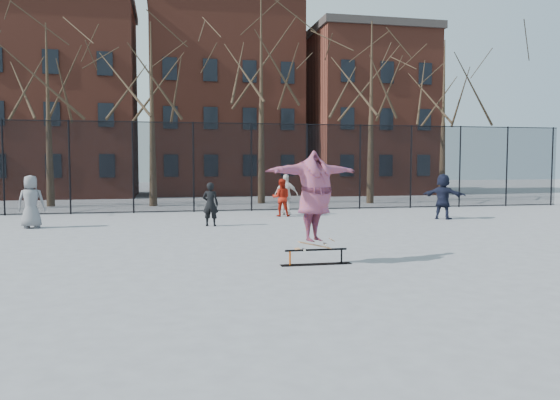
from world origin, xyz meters
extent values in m
plane|color=slate|center=(0.00, 0.00, 0.00)|extent=(100.00, 100.00, 0.00)
cube|color=black|center=(0.53, -0.18, 0.01)|extent=(1.57, 0.24, 0.01)
cylinder|color=#D64D0C|center=(-0.05, -0.18, 0.16)|extent=(0.04, 0.04, 0.32)
cylinder|color=black|center=(1.11, -0.18, 0.16)|extent=(0.04, 0.04, 0.32)
cylinder|color=black|center=(0.53, -0.18, 0.32)|extent=(1.38, 0.04, 0.04)
imported|color=#653482|center=(0.50, -0.18, 1.42)|extent=(2.48, 1.54, 1.96)
imported|color=slate|center=(-7.07, 8.12, 0.90)|extent=(0.90, 0.60, 1.79)
imported|color=black|center=(-1.12, 7.46, 0.76)|extent=(0.64, 0.52, 1.53)
imported|color=#A71C0E|center=(2.00, 10.27, 0.77)|extent=(0.87, 0.74, 1.54)
imported|color=silver|center=(2.32, 10.75, 0.86)|extent=(1.09, 0.81, 1.72)
imported|color=black|center=(7.95, 7.92, 0.89)|extent=(1.56, 1.51, 1.78)
cylinder|color=black|center=(-9.20, 13.00, 2.00)|extent=(0.07, 0.07, 4.00)
cylinder|color=black|center=(-6.60, 13.00, 2.00)|extent=(0.07, 0.07, 4.00)
cylinder|color=black|center=(-4.00, 13.00, 2.00)|extent=(0.07, 0.07, 4.00)
cylinder|color=black|center=(-1.40, 13.00, 2.00)|extent=(0.07, 0.07, 4.00)
cylinder|color=black|center=(1.20, 13.00, 2.00)|extent=(0.07, 0.07, 4.00)
cylinder|color=black|center=(3.80, 13.00, 2.00)|extent=(0.07, 0.07, 4.00)
cylinder|color=black|center=(6.40, 13.00, 2.00)|extent=(0.07, 0.07, 4.00)
cylinder|color=black|center=(9.00, 13.00, 2.00)|extent=(0.07, 0.07, 4.00)
cylinder|color=black|center=(11.60, 13.00, 2.00)|extent=(0.07, 0.07, 4.00)
cylinder|color=black|center=(14.20, 13.00, 2.00)|extent=(0.07, 0.07, 4.00)
cylinder|color=black|center=(16.80, 13.00, 2.00)|extent=(0.07, 0.07, 4.00)
cube|color=black|center=(0.00, 13.00, 2.00)|extent=(34.00, 0.01, 4.00)
cylinder|color=black|center=(0.00, 13.00, 3.96)|extent=(34.00, 0.04, 0.04)
cone|color=black|center=(-8.50, 17.80, 2.31)|extent=(0.40, 0.40, 4.62)
cone|color=black|center=(-3.00, 16.50, 2.31)|extent=(0.40, 0.40, 4.62)
cone|color=black|center=(2.50, 17.80, 2.31)|extent=(0.40, 0.40, 4.62)
cone|color=black|center=(8.00, 16.50, 2.31)|extent=(0.40, 0.40, 4.62)
cone|color=black|center=(13.50, 17.80, 2.31)|extent=(0.40, 0.40, 4.62)
cube|color=maroon|center=(-9.00, 26.00, 6.00)|extent=(9.00, 7.00, 12.00)
cube|color=maroon|center=(1.50, 26.00, 6.50)|extent=(10.00, 7.00, 13.00)
cube|color=maroon|center=(11.50, 26.00, 5.50)|extent=(8.00, 7.00, 11.00)
camera|label=1|loc=(-2.67, -11.49, 2.23)|focal=35.00mm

